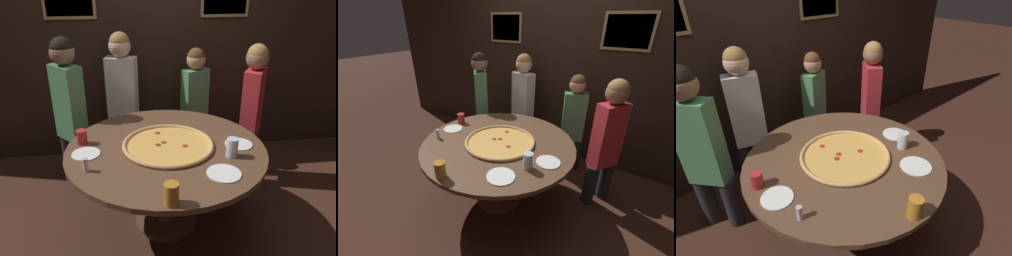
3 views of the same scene
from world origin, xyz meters
The scene contains 15 objects.
ground_plane centered at (0.00, 0.00, 0.00)m, with size 24.00×24.00×0.00m, color #422319.
back_wall centered at (0.00, 1.37, 1.30)m, with size 6.40×0.08×2.60m.
dining_table centered at (0.00, 0.00, 0.61)m, with size 1.55×1.55×0.74m.
giant_pizza centered at (0.02, 0.01, 0.75)m, with size 0.71×0.71×0.03m.
drink_cup_centre_back centered at (-0.65, 0.14, 0.80)m, with size 0.08×0.08×0.11m, color #B22328.
drink_cup_near_left centered at (0.46, -0.21, 0.81)m, with size 0.09×0.09×0.14m, color silver.
drink_cup_far_right centered at (-0.06, -0.70, 0.81)m, with size 0.09×0.09×0.14m, color #BC7A23.
white_plate_left_side centered at (0.34, -0.43, 0.74)m, with size 0.23×0.23×0.01m, color white.
white_plate_right_side centered at (-0.61, -0.04, 0.74)m, with size 0.21×0.21×0.01m, color white.
white_plate_far_back centered at (0.57, -0.04, 0.74)m, with size 0.21×0.21×0.01m, color white.
condiment_shaker centered at (-0.58, -0.28, 0.79)m, with size 0.04×0.04×0.10m.
diner_far_left centered at (0.92, 0.60, 0.79)m, with size 0.30×0.36×1.40m.
diner_side_left centered at (-0.82, 0.73, 0.84)m, with size 0.35×0.36×1.48m.
diner_side_right centered at (0.44, 1.01, 0.74)m, with size 0.34×0.24×1.30m.
diner_far_right centered at (-0.32, 1.05, 0.83)m, with size 0.39×0.24×1.46m.
Camera 2 is at (1.18, -1.61, 1.90)m, focal length 24.00 mm.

